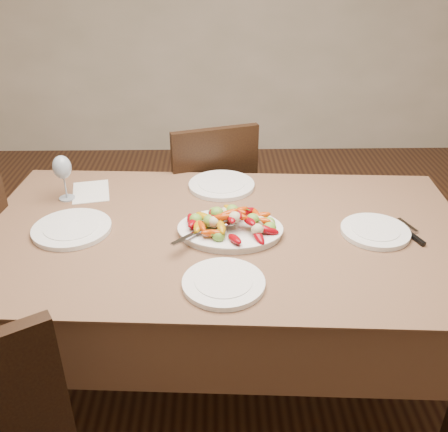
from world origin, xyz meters
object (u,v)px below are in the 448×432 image
Objects in this scene: plate_far at (222,185)px; plate_left at (72,229)px; plate_near at (224,283)px; wine_glass at (64,176)px; chair_far at (205,202)px; serving_platter at (230,231)px; plate_right at (375,231)px; dining_table at (224,309)px.

plate_left is at bearing -147.33° from plate_far.
wine_glass is at bearing 136.64° from plate_near.
plate_far is (0.56, 0.36, 0.00)m from plate_left.
chair_far is 0.86m from serving_platter.
serving_platter is 0.31m from plate_near.
chair_far is at bearing 97.77° from serving_platter.
serving_platter is at bearing -23.75° from wine_glass.
plate_near is (-0.00, -0.71, 0.00)m from plate_far.
plate_far is at bearing 144.42° from plate_right.
chair_far is at bearing 96.38° from dining_table.
wine_glass is (-1.21, 0.30, 0.09)m from plate_right.
serving_platter reaches higher than dining_table.
plate_far is 0.66m from wine_glass.
serving_platter reaches higher than plate_far.
dining_table is at bearing 176.60° from plate_right.
serving_platter is at bearing 84.47° from plate_near.
chair_far is 3.62× the size of plate_near.
plate_left is at bearing 176.80° from serving_platter.
serving_platter reaches higher than plate_right.
dining_table is 1.94× the size of chair_far.
plate_right is at bearing -35.58° from plate_far.
chair_far is 3.77× the size of plate_right.
chair_far reaches higher than plate_far.
dining_table is 0.78m from chair_far.
plate_right is (0.56, -0.03, 0.39)m from dining_table.
plate_far is (0.08, -0.40, 0.29)m from chair_far.
serving_platter reaches higher than plate_left.
dining_table is at bearing 79.07° from chair_far.
plate_left is at bearing -72.13° from wine_glass.
chair_far is at bearing 41.39° from wine_glass.
plate_left is at bearing 40.45° from chair_far.
plate_left is 1.13m from plate_right.
plate_near is 1.28× the size of wine_glass.
plate_far is (-0.03, 0.39, -0.00)m from serving_platter.
serving_platter is (0.02, -0.03, 0.39)m from dining_table.
plate_right is at bearing -3.40° from dining_table.
plate_near is at bearing -151.70° from plate_right.
serving_platter is 0.59m from plate_left.
dining_table is 0.86m from wine_glass.
wine_glass is (-0.57, -0.50, 0.39)m from chair_far.
plate_near is at bearing -43.36° from wine_glass.
chair_far is 1.07m from plate_right.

